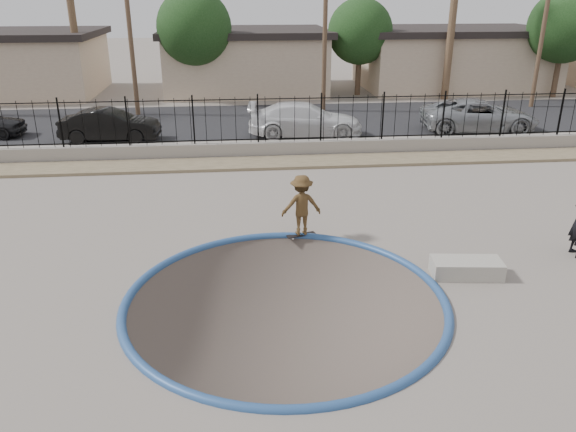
# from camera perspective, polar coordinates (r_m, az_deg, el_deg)

# --- Properties ---
(ground) EXTENTS (120.00, 120.00, 2.20)m
(ground) POSITION_cam_1_polar(r_m,az_deg,el_deg) (24.61, -3.15, 4.66)
(ground) COLOR #6F675C
(ground) RESTS_ON ground
(bowl_pit) EXTENTS (6.84, 6.84, 1.80)m
(bowl_pit) POSITION_cam_1_polar(r_m,az_deg,el_deg) (12.22, -0.26, -8.57)
(bowl_pit) COLOR #484037
(bowl_pit) RESTS_ON ground
(coping_ring) EXTENTS (7.04, 7.04, 0.20)m
(coping_ring) POSITION_cam_1_polar(r_m,az_deg,el_deg) (12.22, -0.26, -8.57)
(coping_ring) COLOR #284B82
(coping_ring) RESTS_ON ground
(rock_strip) EXTENTS (42.00, 1.60, 0.11)m
(rock_strip) POSITION_cam_1_polar(r_m,az_deg,el_deg) (21.60, -2.85, 5.39)
(rock_strip) COLOR #958162
(rock_strip) RESTS_ON ground
(retaining_wall) EXTENTS (42.00, 0.45, 0.60)m
(retaining_wall) POSITION_cam_1_polar(r_m,az_deg,el_deg) (22.59, -3.01, 6.78)
(retaining_wall) COLOR gray
(retaining_wall) RESTS_ON ground
(fence) EXTENTS (40.00, 0.04, 1.80)m
(fence) POSITION_cam_1_polar(r_m,az_deg,el_deg) (22.30, -3.08, 9.75)
(fence) COLOR black
(fence) RESTS_ON retaining_wall
(street) EXTENTS (90.00, 8.00, 0.04)m
(street) POSITION_cam_1_polar(r_m,az_deg,el_deg) (29.16, -3.68, 9.67)
(street) COLOR black
(street) RESTS_ON ground
(house_west) EXTENTS (11.60, 8.60, 3.90)m
(house_west) POSITION_cam_1_polar(r_m,az_deg,el_deg) (40.70, -26.63, 13.78)
(house_west) COLOR tan
(house_west) RESTS_ON ground
(house_center) EXTENTS (10.60, 8.60, 3.90)m
(house_center) POSITION_cam_1_polar(r_m,az_deg,el_deg) (38.23, -4.35, 15.56)
(house_center) COLOR tan
(house_center) RESTS_ON ground
(house_east) EXTENTS (12.60, 8.60, 3.90)m
(house_east) POSITION_cam_1_polar(r_m,az_deg,el_deg) (41.05, 16.33, 15.22)
(house_east) COLOR tan
(house_east) RESTS_ON ground
(utility_pole_left) EXTENTS (1.70, 0.24, 9.00)m
(utility_pole_left) POSITION_cam_1_polar(r_m,az_deg,el_deg) (30.92, -15.86, 18.41)
(utility_pole_left) COLOR #473323
(utility_pole_left) RESTS_ON ground
(utility_pole_mid) EXTENTS (1.70, 0.24, 9.50)m
(utility_pole_mid) POSITION_cam_1_polar(r_m,az_deg,el_deg) (30.91, 3.81, 19.61)
(utility_pole_mid) COLOR #473323
(utility_pole_mid) RESTS_ON ground
(utility_pole_right) EXTENTS (1.70, 0.24, 9.00)m
(utility_pole_right) POSITION_cam_1_polar(r_m,az_deg,el_deg) (34.93, 24.63, 17.64)
(utility_pole_right) COLOR #473323
(utility_pole_right) RESTS_ON ground
(street_tree_left) EXTENTS (4.32, 4.32, 6.36)m
(street_tree_left) POSITION_cam_1_polar(r_m,az_deg,el_deg) (34.60, -9.52, 18.35)
(street_tree_left) COLOR #473323
(street_tree_left) RESTS_ON ground
(street_tree_mid) EXTENTS (3.96, 3.96, 5.83)m
(street_tree_mid) POSITION_cam_1_polar(r_m,az_deg,el_deg) (36.44, 7.33, 18.08)
(street_tree_mid) COLOR #473323
(street_tree_mid) RESTS_ON ground
(street_tree_right) EXTENTS (4.32, 4.32, 6.36)m
(street_tree_right) POSITION_cam_1_polar(r_m,az_deg,el_deg) (39.05, 26.31, 16.88)
(street_tree_right) COLOR #473323
(street_tree_right) RESTS_ON ground
(skater) EXTENTS (1.11, 0.70, 1.65)m
(skater) POSITION_cam_1_polar(r_m,az_deg,el_deg) (14.90, 1.37, 0.76)
(skater) COLOR brown
(skater) RESTS_ON ground
(skateboard) EXTENTS (0.83, 0.41, 0.07)m
(skateboard) POSITION_cam_1_polar(r_m,az_deg,el_deg) (15.19, 1.34, -1.93)
(skateboard) COLOR black
(skateboard) RESTS_ON ground
(concrete_ledge) EXTENTS (1.67, 0.88, 0.40)m
(concrete_ledge) POSITION_cam_1_polar(r_m,az_deg,el_deg) (13.76, 17.68, -5.06)
(concrete_ledge) COLOR #A29C8F
(concrete_ledge) RESTS_ON ground
(car_b) EXTENTS (4.30, 1.72, 1.39)m
(car_b) POSITION_cam_1_polar(r_m,az_deg,el_deg) (26.03, -17.62, 8.81)
(car_b) COLOR black
(car_b) RESTS_ON street
(car_c) EXTENTS (5.27, 2.49, 1.48)m
(car_c) POSITION_cam_1_polar(r_m,az_deg,el_deg) (25.67, 1.76, 9.75)
(car_c) COLOR white
(car_c) RESTS_ON street
(car_d) EXTENTS (5.53, 2.94, 1.48)m
(car_d) POSITION_cam_1_polar(r_m,az_deg,el_deg) (28.06, 18.85, 9.65)
(car_d) COLOR #93979B
(car_d) RESTS_ON street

